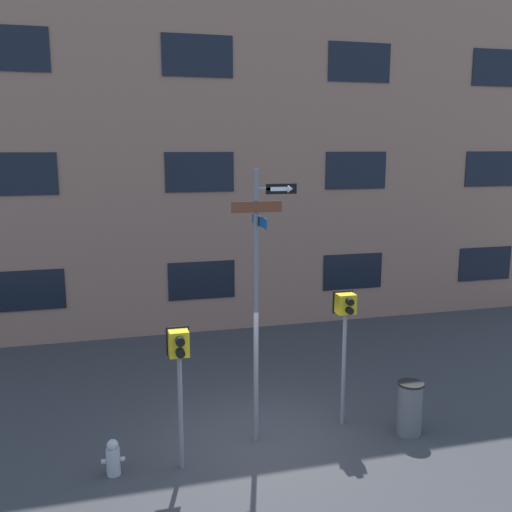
# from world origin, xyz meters

# --- Properties ---
(ground_plane) EXTENTS (60.00, 60.00, 0.00)m
(ground_plane) POSITION_xyz_m (0.00, 0.00, 0.00)
(ground_plane) COLOR #38383A
(building_facade) EXTENTS (24.00, 0.63, 12.60)m
(building_facade) POSITION_xyz_m (-0.00, 7.15, 6.30)
(building_facade) COLOR #936B56
(building_facade) RESTS_ON ground_plane
(street_sign_pole) EXTENTS (1.18, 0.94, 5.05)m
(street_sign_pole) POSITION_xyz_m (-0.03, 0.23, 2.97)
(street_sign_pole) COLOR slate
(street_sign_pole) RESTS_ON ground_plane
(pedestrian_signal_left) EXTENTS (0.39, 0.40, 2.49)m
(pedestrian_signal_left) POSITION_xyz_m (-1.55, -0.37, 1.97)
(pedestrian_signal_left) COLOR slate
(pedestrian_signal_left) RESTS_ON ground_plane
(pedestrian_signal_right) EXTENTS (0.41, 0.40, 2.69)m
(pedestrian_signal_right) POSITION_xyz_m (1.75, 0.42, 2.14)
(pedestrian_signal_right) COLOR slate
(pedestrian_signal_right) RESTS_ON ground_plane
(fire_hydrant) EXTENTS (0.39, 0.23, 0.63)m
(fire_hydrant) POSITION_xyz_m (-2.69, -0.28, 0.30)
(fire_hydrant) COLOR #A5A5A8
(fire_hydrant) RESTS_ON ground_plane
(trash_bin) EXTENTS (0.49, 0.49, 1.04)m
(trash_bin) POSITION_xyz_m (2.82, -0.28, 0.52)
(trash_bin) COLOR #59595B
(trash_bin) RESTS_ON ground_plane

